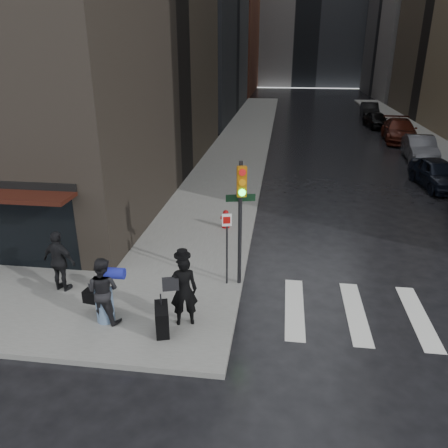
{
  "coord_description": "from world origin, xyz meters",
  "views": [
    {
      "loc": [
        2.97,
        -9.24,
        6.53
      ],
      "look_at": [
        1.23,
        3.54,
        1.3
      ],
      "focal_mm": 35.0,
      "sensor_mm": 36.0,
      "label": 1
    }
  ],
  "objects_px": {
    "parked_car_1": "(437,174)",
    "parked_car_3": "(400,131)",
    "fire_hydrant": "(226,220)",
    "man_overcoat": "(179,295)",
    "man_jeans": "(103,290)",
    "man_greycoat": "(60,261)",
    "parked_car_4": "(376,120)",
    "parked_car_5": "(369,110)",
    "parked_car_2": "(420,148)",
    "traffic_light": "(239,208)"
  },
  "relations": [
    {
      "from": "parked_car_4",
      "to": "parked_car_5",
      "type": "relative_size",
      "value": 0.9
    },
    {
      "from": "man_jeans",
      "to": "traffic_light",
      "type": "relative_size",
      "value": 0.48
    },
    {
      "from": "man_overcoat",
      "to": "parked_car_3",
      "type": "height_order",
      "value": "man_overcoat"
    },
    {
      "from": "parked_car_3",
      "to": "parked_car_2",
      "type": "bearing_deg",
      "value": -86.05
    },
    {
      "from": "man_jeans",
      "to": "parked_car_1",
      "type": "relative_size",
      "value": 0.41
    },
    {
      "from": "parked_car_2",
      "to": "parked_car_1",
      "type": "bearing_deg",
      "value": -92.86
    },
    {
      "from": "man_overcoat",
      "to": "fire_hydrant",
      "type": "bearing_deg",
      "value": -109.29
    },
    {
      "from": "parked_car_2",
      "to": "fire_hydrant",
      "type": "bearing_deg",
      "value": -124.54
    },
    {
      "from": "fire_hydrant",
      "to": "parked_car_3",
      "type": "relative_size",
      "value": 0.13
    },
    {
      "from": "man_greycoat",
      "to": "parked_car_2",
      "type": "distance_m",
      "value": 23.15
    },
    {
      "from": "man_overcoat",
      "to": "man_greycoat",
      "type": "bearing_deg",
      "value": -35.62
    },
    {
      "from": "fire_hydrant",
      "to": "man_overcoat",
      "type": "bearing_deg",
      "value": -92.46
    },
    {
      "from": "man_jeans",
      "to": "parked_car_4",
      "type": "height_order",
      "value": "man_jeans"
    },
    {
      "from": "parked_car_4",
      "to": "parked_car_2",
      "type": "bearing_deg",
      "value": -92.14
    },
    {
      "from": "man_jeans",
      "to": "man_greycoat",
      "type": "relative_size",
      "value": 0.98
    },
    {
      "from": "parked_car_5",
      "to": "man_greycoat",
      "type": "bearing_deg",
      "value": -107.32
    },
    {
      "from": "parked_car_3",
      "to": "parked_car_4",
      "type": "relative_size",
      "value": 1.37
    },
    {
      "from": "parked_car_2",
      "to": "traffic_light",
      "type": "bearing_deg",
      "value": -114.61
    },
    {
      "from": "man_jeans",
      "to": "traffic_light",
      "type": "distance_m",
      "value": 4.11
    },
    {
      "from": "man_overcoat",
      "to": "man_greycoat",
      "type": "height_order",
      "value": "man_overcoat"
    },
    {
      "from": "man_jeans",
      "to": "parked_car_4",
      "type": "distance_m",
      "value": 33.57
    },
    {
      "from": "man_overcoat",
      "to": "man_greycoat",
      "type": "relative_size",
      "value": 1.15
    },
    {
      "from": "man_greycoat",
      "to": "parked_car_3",
      "type": "distance_m",
      "value": 28.11
    },
    {
      "from": "parked_car_1",
      "to": "parked_car_5",
      "type": "distance_m",
      "value": 23.79
    },
    {
      "from": "parked_car_2",
      "to": "parked_car_3",
      "type": "height_order",
      "value": "parked_car_3"
    },
    {
      "from": "parked_car_1",
      "to": "man_greycoat",
      "type": "bearing_deg",
      "value": -143.73
    },
    {
      "from": "traffic_light",
      "to": "parked_car_5",
      "type": "height_order",
      "value": "traffic_light"
    },
    {
      "from": "traffic_light",
      "to": "parked_car_4",
      "type": "xyz_separation_m",
      "value": [
        9.06,
        29.04,
        -1.81
      ]
    },
    {
      "from": "man_jeans",
      "to": "fire_hydrant",
      "type": "distance_m",
      "value": 6.86
    },
    {
      "from": "traffic_light",
      "to": "parked_car_2",
      "type": "bearing_deg",
      "value": 46.78
    },
    {
      "from": "parked_car_1",
      "to": "parked_car_5",
      "type": "xyz_separation_m",
      "value": [
        0.71,
        23.78,
        0.01
      ]
    },
    {
      "from": "parked_car_1",
      "to": "parked_car_5",
      "type": "height_order",
      "value": "parked_car_5"
    },
    {
      "from": "traffic_light",
      "to": "man_overcoat",
      "type": "bearing_deg",
      "value": -132.74
    },
    {
      "from": "parked_car_1",
      "to": "parked_car_4",
      "type": "distance_m",
      "value": 17.84
    },
    {
      "from": "man_overcoat",
      "to": "man_jeans",
      "type": "bearing_deg",
      "value": -16.15
    },
    {
      "from": "fire_hydrant",
      "to": "parked_car_1",
      "type": "relative_size",
      "value": 0.16
    },
    {
      "from": "fire_hydrant",
      "to": "parked_car_2",
      "type": "distance_m",
      "value": 16.62
    },
    {
      "from": "man_jeans",
      "to": "man_greycoat",
      "type": "xyz_separation_m",
      "value": [
        -1.78,
        1.28,
        0.02
      ]
    },
    {
      "from": "traffic_light",
      "to": "man_greycoat",
      "type": "bearing_deg",
      "value": 177.02
    },
    {
      "from": "parked_car_2",
      "to": "parked_car_4",
      "type": "height_order",
      "value": "parked_car_2"
    },
    {
      "from": "parked_car_1",
      "to": "parked_car_3",
      "type": "distance_m",
      "value": 11.92
    },
    {
      "from": "man_overcoat",
      "to": "parked_car_4",
      "type": "xyz_separation_m",
      "value": [
        10.27,
        31.26,
        -0.33
      ]
    },
    {
      "from": "traffic_light",
      "to": "parked_car_5",
      "type": "relative_size",
      "value": 0.82
    },
    {
      "from": "man_greycoat",
      "to": "parked_car_5",
      "type": "height_order",
      "value": "man_greycoat"
    },
    {
      "from": "fire_hydrant",
      "to": "parked_car_5",
      "type": "distance_m",
      "value": 32.47
    },
    {
      "from": "man_overcoat",
      "to": "parked_car_5",
      "type": "xyz_separation_m",
      "value": [
        10.67,
        37.21,
        -0.28
      ]
    },
    {
      "from": "man_overcoat",
      "to": "man_jeans",
      "type": "xyz_separation_m",
      "value": [
        -1.9,
        -0.02,
        0.01
      ]
    },
    {
      "from": "parked_car_3",
      "to": "parked_car_4",
      "type": "distance_m",
      "value": 5.97
    },
    {
      "from": "fire_hydrant",
      "to": "man_greycoat",
      "type": "bearing_deg",
      "value": -127.28
    },
    {
      "from": "man_overcoat",
      "to": "parked_car_3",
      "type": "bearing_deg",
      "value": -130.02
    }
  ]
}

